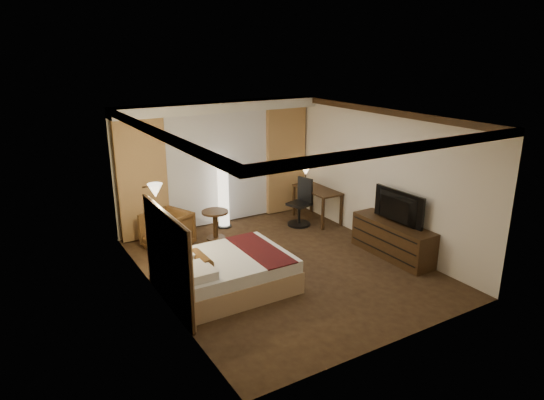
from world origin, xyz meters
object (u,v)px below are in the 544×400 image
side_table (215,225)px  dresser (393,239)px  floor_lamp (223,194)px  office_chair (299,202)px  desk (317,205)px  television (394,206)px  armchair (167,229)px  bed (228,273)px

side_table → dresser: 3.53m
floor_lamp → office_chair: size_ratio=1.42×
desk → television: television is taller
floor_lamp → office_chair: floor_lamp is taller
dresser → armchair: bearing=143.7°
side_table → floor_lamp: size_ratio=0.40×
dresser → floor_lamp: bearing=123.6°
floor_lamp → office_chair: (1.47, -0.77, -0.22)m
office_chair → floor_lamp: bearing=135.9°
bed → floor_lamp: 2.93m
armchair → office_chair: office_chair is taller
armchair → desk: armchair is taller
desk → television: (0.02, -2.34, 0.64)m
office_chair → dresser: 2.37m
side_table → television: (2.46, -2.51, 0.71)m
bed → dresser: size_ratio=1.12×
side_table → office_chair: bearing=-6.6°
floor_lamp → desk: floor_lamp is taller
side_table → television: bearing=-45.7°
bed → armchair: 2.17m
armchair → side_table: 1.01m
floor_lamp → office_chair: 1.67m
side_table → office_chair: (1.92, -0.22, 0.23)m
bed → side_table: (0.73, 2.10, 0.02)m
office_chair → bed: bearing=-161.2°
dresser → office_chair: bearing=103.9°
bed → office_chair: size_ratio=1.84×
bed → desk: (3.17, 1.93, 0.09)m
armchair → floor_lamp: bearing=86.1°
dresser → television: bearing=180.0°
side_table → television: television is taller
floor_lamp → dresser: (2.03, -3.06, -0.41)m
bed → television: (3.19, -0.41, 0.73)m
armchair → dresser: 4.33m
dresser → television: 0.68m
side_table → desk: (2.44, -0.17, 0.07)m
armchair → television: television is taller
side_table → armchair: bearing=177.0°
armchair → television: size_ratio=0.69×
bed → floor_lamp: bearing=65.8°
bed → side_table: 2.22m
armchair → floor_lamp: floor_lamp is taller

